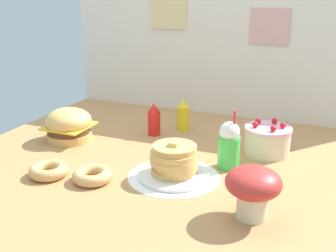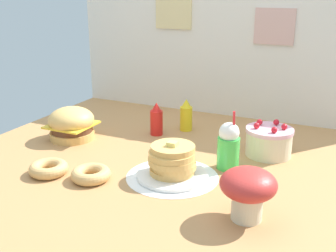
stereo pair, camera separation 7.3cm
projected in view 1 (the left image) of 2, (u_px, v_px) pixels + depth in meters
The scene contains 12 objects.
ground_plane at pixel (155, 165), 2.08m from camera, with size 2.02×1.89×0.02m, color #B27F4C.
back_wall at pixel (214, 49), 2.76m from camera, with size 2.02×0.04×0.86m.
doily_mat at pixel (174, 177), 1.93m from camera, with size 0.43×0.43×0.00m, color white.
burger at pixel (69, 125), 2.37m from camera, with size 0.26×0.26×0.19m.
pancake_stack at pixel (174, 163), 1.91m from camera, with size 0.33×0.33×0.17m.
layer_cake at pixel (267, 140), 2.18m from camera, with size 0.24×0.24×0.18m.
ketchup_bottle at pixel (154, 120), 2.45m from camera, with size 0.07×0.07×0.19m.
mustard_bottle at pixel (183, 116), 2.53m from camera, with size 0.07×0.07×0.19m.
cream_soda_cup at pixel (229, 145), 2.00m from camera, with size 0.11×0.11×0.29m.
donut_pink_glaze at pixel (49, 170), 1.94m from camera, with size 0.18×0.18×0.05m.
donut_chocolate at pixel (92, 175), 1.88m from camera, with size 0.18×0.18×0.05m.
mushroom_stool at pixel (253, 187), 1.56m from camera, with size 0.21×0.21×0.20m.
Camera 1 is at (0.81, -1.74, 0.84)m, focal length 44.97 mm.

